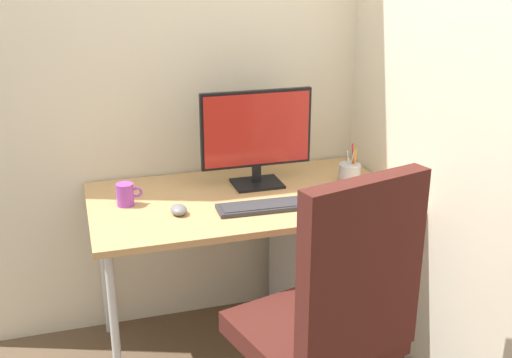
{
  "coord_description": "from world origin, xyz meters",
  "views": [
    {
      "loc": [
        -0.68,
        -2.4,
        1.74
      ],
      "look_at": [
        0.03,
        -0.07,
        0.86
      ],
      "focal_mm": 43.9,
      "sensor_mm": 36.0,
      "label": 1
    }
  ],
  "objects_px": {
    "filing_cabinet": "(325,267)",
    "keyboard": "(269,206)",
    "mouse": "(179,210)",
    "office_chair": "(333,313)",
    "pen_holder": "(350,172)",
    "monitor": "(257,134)",
    "notebook": "(359,201)",
    "coffee_mug": "(126,195)"
  },
  "relations": [
    {
      "from": "filing_cabinet",
      "to": "coffee_mug",
      "type": "distance_m",
      "value": 1.03
    },
    {
      "from": "mouse",
      "to": "notebook",
      "type": "relative_size",
      "value": 0.58
    },
    {
      "from": "monitor",
      "to": "mouse",
      "type": "relative_size",
      "value": 5.67
    },
    {
      "from": "filing_cabinet",
      "to": "notebook",
      "type": "relative_size",
      "value": 4.25
    },
    {
      "from": "keyboard",
      "to": "notebook",
      "type": "bearing_deg",
      "value": -7.61
    },
    {
      "from": "mouse",
      "to": "coffee_mug",
      "type": "bearing_deg",
      "value": 135.28
    },
    {
      "from": "keyboard",
      "to": "mouse",
      "type": "bearing_deg",
      "value": 172.67
    },
    {
      "from": "office_chair",
      "to": "filing_cabinet",
      "type": "relative_size",
      "value": 1.75
    },
    {
      "from": "office_chair",
      "to": "mouse",
      "type": "distance_m",
      "value": 0.77
    },
    {
      "from": "notebook",
      "to": "coffee_mug",
      "type": "xyz_separation_m",
      "value": [
        -0.93,
        0.25,
        0.04
      ]
    },
    {
      "from": "monitor",
      "to": "notebook",
      "type": "relative_size",
      "value": 3.3
    },
    {
      "from": "keyboard",
      "to": "notebook",
      "type": "height_order",
      "value": "keyboard"
    },
    {
      "from": "filing_cabinet",
      "to": "mouse",
      "type": "height_order",
      "value": "mouse"
    },
    {
      "from": "office_chair",
      "to": "mouse",
      "type": "bearing_deg",
      "value": 121.83
    },
    {
      "from": "notebook",
      "to": "pen_holder",
      "type": "bearing_deg",
      "value": 69.51
    },
    {
      "from": "mouse",
      "to": "pen_holder",
      "type": "bearing_deg",
      "value": 5.05
    },
    {
      "from": "filing_cabinet",
      "to": "keyboard",
      "type": "bearing_deg",
      "value": -148.31
    },
    {
      "from": "keyboard",
      "to": "coffee_mug",
      "type": "xyz_separation_m",
      "value": [
        -0.56,
        0.2,
        0.04
      ]
    },
    {
      "from": "office_chair",
      "to": "keyboard",
      "type": "distance_m",
      "value": 0.61
    },
    {
      "from": "office_chair",
      "to": "monitor",
      "type": "height_order",
      "value": "monitor"
    },
    {
      "from": "office_chair",
      "to": "mouse",
      "type": "xyz_separation_m",
      "value": [
        -0.4,
        0.64,
        0.17
      ]
    },
    {
      "from": "monitor",
      "to": "coffee_mug",
      "type": "xyz_separation_m",
      "value": [
        -0.59,
        -0.08,
        -0.19
      ]
    },
    {
      "from": "office_chair",
      "to": "notebook",
      "type": "relative_size",
      "value": 7.44
    },
    {
      "from": "keyboard",
      "to": "pen_holder",
      "type": "xyz_separation_m",
      "value": [
        0.45,
        0.2,
        0.03
      ]
    },
    {
      "from": "monitor",
      "to": "office_chair",
      "type": "bearing_deg",
      "value": -90.09
    },
    {
      "from": "keyboard",
      "to": "notebook",
      "type": "xyz_separation_m",
      "value": [
        0.38,
        -0.05,
        -0.0
      ]
    },
    {
      "from": "filing_cabinet",
      "to": "pen_holder",
      "type": "bearing_deg",
      "value": -14.78
    },
    {
      "from": "office_chair",
      "to": "coffee_mug",
      "type": "xyz_separation_m",
      "value": [
        -0.59,
        0.8,
        0.19
      ]
    },
    {
      "from": "coffee_mug",
      "to": "notebook",
      "type": "bearing_deg",
      "value": -15.2
    },
    {
      "from": "office_chair",
      "to": "filing_cabinet",
      "type": "xyz_separation_m",
      "value": [
        0.32,
        0.81,
        -0.29
      ]
    },
    {
      "from": "pen_holder",
      "to": "office_chair",
      "type": "bearing_deg",
      "value": -117.8
    },
    {
      "from": "pen_holder",
      "to": "notebook",
      "type": "distance_m",
      "value": 0.26
    },
    {
      "from": "pen_holder",
      "to": "mouse",
      "type": "bearing_deg",
      "value": -169.6
    },
    {
      "from": "filing_cabinet",
      "to": "notebook",
      "type": "bearing_deg",
      "value": -85.41
    },
    {
      "from": "keyboard",
      "to": "office_chair",
      "type": "bearing_deg",
      "value": -86.94
    },
    {
      "from": "office_chair",
      "to": "coffee_mug",
      "type": "relative_size",
      "value": 10.61
    },
    {
      "from": "mouse",
      "to": "pen_holder",
      "type": "height_order",
      "value": "pen_holder"
    },
    {
      "from": "keyboard",
      "to": "mouse",
      "type": "height_order",
      "value": "mouse"
    },
    {
      "from": "filing_cabinet",
      "to": "keyboard",
      "type": "height_order",
      "value": "keyboard"
    },
    {
      "from": "mouse",
      "to": "office_chair",
      "type": "bearing_deg",
      "value": -63.53
    },
    {
      "from": "filing_cabinet",
      "to": "mouse",
      "type": "xyz_separation_m",
      "value": [
        -0.72,
        -0.17,
        0.46
      ]
    },
    {
      "from": "notebook",
      "to": "office_chair",
      "type": "bearing_deg",
      "value": -127.4
    }
  ]
}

